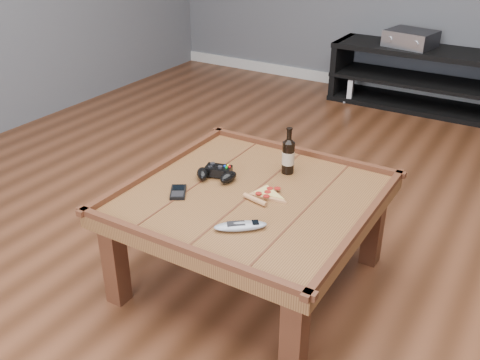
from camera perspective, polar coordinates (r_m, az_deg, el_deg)
The scene contains 11 objects.
ground at distance 2.51m, azimuth 1.15°, elevation -10.51°, with size 6.00×6.00×0.00m, color #432413.
baseboard at distance 5.04m, azimuth 18.78°, elevation 8.76°, with size 5.00×0.02×0.10m, color silver.
coffee_table at distance 2.29m, azimuth 1.24°, elevation -2.79°, with size 1.03×1.03×0.48m.
media_console at distance 4.76m, azimuth 18.41°, elevation 10.25°, with size 1.40×0.45×0.50m.
beer_bottle at distance 2.41m, azimuth 5.17°, elevation 2.67°, with size 0.06×0.06×0.22m.
game_controller at distance 2.38m, azimuth -2.51°, elevation 0.73°, with size 0.20×0.16×0.05m.
pizza_slice at distance 2.25m, azimuth 2.76°, elevation -1.56°, with size 0.17×0.23×0.02m.
smartphone at distance 2.28m, azimuth -6.62°, elevation -1.28°, with size 0.12×0.13×0.02m.
remote_control at distance 2.02m, azimuth 0.05°, elevation -4.91°, with size 0.20×0.17×0.03m.
av_receiver at distance 4.70m, azimuth 17.75°, elevation 14.19°, with size 0.42×0.37×0.13m.
game_console at distance 4.81m, azimuth 11.70°, elevation 9.33°, with size 0.12×0.18×0.20m.
Camera 1 is at (0.99, -1.72, 1.55)m, focal length 40.00 mm.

